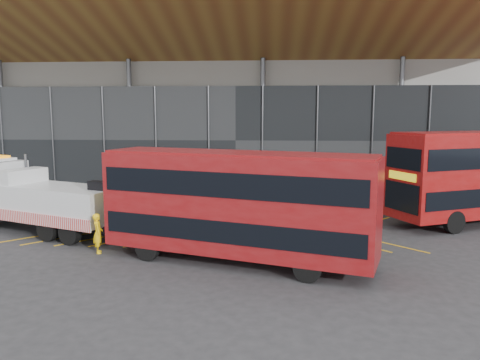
{
  "coord_description": "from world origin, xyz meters",
  "views": [
    {
      "loc": [
        4.7,
        -23.48,
        5.92
      ],
      "look_at": [
        3.0,
        1.5,
        2.4
      ],
      "focal_mm": 35.0,
      "sensor_mm": 36.0,
      "label": 1
    }
  ],
  "objects": [
    {
      "name": "road_markings",
      "position": [
        1.6,
        0.0,
        0.01
      ],
      "size": [
        19.96,
        7.16,
        0.01
      ],
      "color": "gold",
      "rests_on": "ground_plane"
    },
    {
      "name": "recovery_truck",
      "position": [
        -7.26,
        -1.0,
        1.76
      ],
      "size": [
        10.67,
        5.95,
        3.82
      ],
      "rotation": [
        0.0,
        0.0,
        -0.39
      ],
      "color": "black",
      "rests_on": "ground_plane"
    },
    {
      "name": "construction_building",
      "position": [
        1.92,
        18.4,
        8.98
      ],
      "size": [
        55.0,
        23.97,
        18.0
      ],
      "color": "gray",
      "rests_on": "ground_plane"
    },
    {
      "name": "worker",
      "position": [
        -2.71,
        -4.41,
        0.86
      ],
      "size": [
        0.64,
        0.74,
        1.73
      ],
      "primitive_type": "imported",
      "rotation": [
        0.0,
        0.0,
        1.99
      ],
      "color": "yellow",
      "rests_on": "ground_plane"
    },
    {
      "name": "bus_towed",
      "position": [
        3.32,
        -5.33,
        2.48
      ],
      "size": [
        11.18,
        5.82,
        4.46
      ],
      "rotation": [
        0.0,
        0.0,
        -0.32
      ],
      "color": "maroon",
      "rests_on": "ground_plane"
    },
    {
      "name": "ground_plane",
      "position": [
        0.0,
        0.0,
        0.0
      ],
      "size": [
        120.0,
        120.0,
        0.0
      ],
      "primitive_type": "plane",
      "color": "#2C2C2E"
    }
  ]
}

